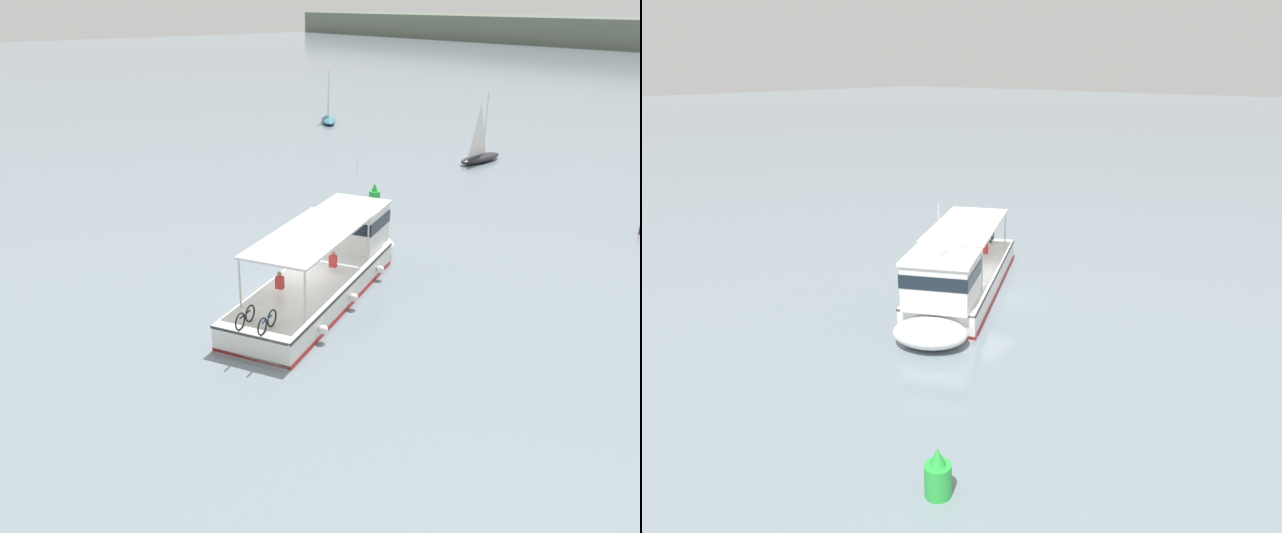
{
  "view_description": "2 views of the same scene",
  "coord_description": "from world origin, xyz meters",
  "views": [
    {
      "loc": [
        20.72,
        -15.18,
        11.96
      ],
      "look_at": [
        0.89,
        0.5,
        1.4
      ],
      "focal_mm": 35.92,
      "sensor_mm": 36.0,
      "label": 1
    },
    {
      "loc": [
        -16.0,
        20.71,
        10.39
      ],
      "look_at": [
        0.89,
        0.5,
        1.4
      ],
      "focal_mm": 33.42,
      "sensor_mm": 36.0,
      "label": 2
    }
  ],
  "objects": [
    {
      "name": "ground_plane",
      "position": [
        0.0,
        0.0,
        0.0
      ],
      "size": [
        400.0,
        400.0,
        0.0
      ],
      "primitive_type": "plane",
      "color": "gray"
    },
    {
      "name": "channel_buoy",
      "position": [
        -7.56,
        11.55,
        0.57
      ],
      "size": [
        0.7,
        0.7,
        1.4
      ],
      "color": "green",
      "rests_on": "ground"
    },
    {
      "name": "ferry_main",
      "position": [
        0.43,
        1.41,
        1.01
      ],
      "size": [
        8.56,
        12.71,
        5.32
      ],
      "color": "white",
      "rests_on": "ground"
    }
  ]
}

